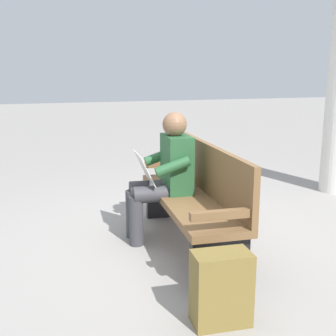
# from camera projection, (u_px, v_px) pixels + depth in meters

# --- Properties ---
(ground_plane) EXTENTS (40.00, 40.00, 0.00)m
(ground_plane) POSITION_uv_depth(u_px,v_px,m) (188.00, 245.00, 3.80)
(ground_plane) COLOR gray
(bench_near) EXTENTS (1.84, 0.66, 0.90)m
(bench_near) POSITION_uv_depth(u_px,v_px,m) (196.00, 195.00, 3.72)
(bench_near) COLOR brown
(bench_near) RESTS_ON ground
(person_seated) EXTENTS (0.60, 0.60, 1.18)m
(person_seated) POSITION_uv_depth(u_px,v_px,m) (165.00, 173.00, 3.83)
(person_seated) COLOR #23512D
(person_seated) RESTS_ON ground
(backpack) EXTENTS (0.28, 0.37, 0.46)m
(backpack) POSITION_uv_depth(u_px,v_px,m) (221.00, 288.00, 2.57)
(backpack) COLOR brown
(backpack) RESTS_ON ground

